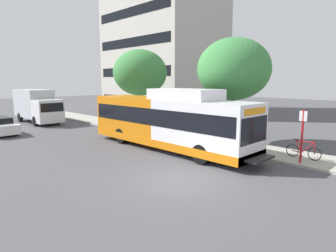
{
  "coord_description": "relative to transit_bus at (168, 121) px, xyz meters",
  "views": [
    {
      "loc": [
        -8.23,
        -7.88,
        4.08
      ],
      "look_at": [
        2.88,
        3.46,
        1.6
      ],
      "focal_mm": 30.78,
      "sensor_mm": 36.0,
      "label": 1
    }
  ],
  "objects": [
    {
      "name": "transit_bus",
      "position": [
        0.0,
        0.0,
        0.0
      ],
      "size": [
        2.58,
        12.25,
        3.65
      ],
      "color": "white",
      "rests_on": "ground"
    },
    {
      "name": "street_tree_mid_block",
      "position": [
        4.4,
        8.02,
        3.12
      ],
      "size": [
        4.76,
        4.76,
        6.71
      ],
      "color": "#4C3823",
      "rests_on": "sidewalk_curb"
    },
    {
      "name": "box_truck_background",
      "position": [
        -1.41,
        17.02,
        0.04
      ],
      "size": [
        2.32,
        7.01,
        3.25
      ],
      "color": "silver",
      "rests_on": "ground"
    },
    {
      "name": "bicycle_parked",
      "position": [
        3.04,
        -6.85,
        -1.14
      ],
      "size": [
        0.52,
        1.76,
        1.02
      ],
      "color": "black",
      "rests_on": "sidewalk_curb"
    },
    {
      "name": "street_tree_near_stop",
      "position": [
        3.97,
        -1.92,
        3.12
      ],
      "size": [
        4.62,
        4.62,
        6.65
      ],
      "color": "#4C3823",
      "rests_on": "sidewalk_curb"
    },
    {
      "name": "lattice_comm_tower",
      "position": [
        17.98,
        29.43,
        6.63
      ],
      "size": [
        1.1,
        1.1,
        25.38
      ],
      "color": "#B7B7BC",
      "rests_on": "ground"
    },
    {
      "name": "sidewalk_curb",
      "position": [
        3.24,
        1.62,
        -1.63
      ],
      "size": [
        3.0,
        56.0,
        0.14
      ],
      "primitive_type": "cube",
      "color": "#A8A399",
      "rests_on": "ground"
    },
    {
      "name": "bus_stop_sign_pole",
      "position": [
        2.11,
        -7.07,
        -0.05
      ],
      "size": [
        0.1,
        0.36,
        2.6
      ],
      "color": "red",
      "rests_on": "sidewalk_curb"
    },
    {
      "name": "ground_plane",
      "position": [
        -3.76,
        3.62,
        -1.7
      ],
      "size": [
        120.0,
        120.0,
        0.0
      ],
      "primitive_type": "plane",
      "color": "#4C4C51"
    }
  ]
}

